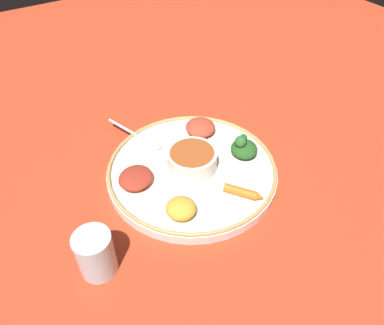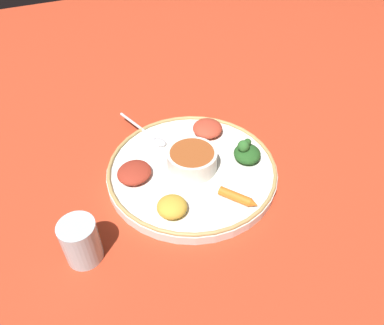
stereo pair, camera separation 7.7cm
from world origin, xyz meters
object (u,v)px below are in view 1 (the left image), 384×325
at_px(spoon, 142,138).
at_px(carrot_near_spoon, 243,193).
at_px(greens_pile, 243,147).
at_px(drinking_glass, 96,256).
at_px(center_bowl, 192,159).

bearing_deg(spoon, carrot_near_spoon, 108.73).
height_order(spoon, greens_pile, greens_pile).
distance_m(greens_pile, carrot_near_spoon, 0.12).
distance_m(greens_pile, drinking_glass, 0.38).
xyz_separation_m(center_bowl, carrot_near_spoon, (-0.04, 0.12, -0.01)).
height_order(center_bowl, carrot_near_spoon, center_bowl).
bearing_deg(greens_pile, center_bowl, -11.18).
xyz_separation_m(spoon, drinking_glass, (0.21, 0.25, 0.01)).
bearing_deg(center_bowl, drinking_glass, 22.60).
height_order(greens_pile, drinking_glass, drinking_glass).
xyz_separation_m(spoon, greens_pile, (-0.17, 0.17, 0.02)).
height_order(spoon, drinking_glass, drinking_glass).
relative_size(greens_pile, carrot_near_spoon, 1.05).
xyz_separation_m(carrot_near_spoon, drinking_glass, (0.30, -0.02, 0.01)).
relative_size(center_bowl, drinking_glass, 1.22).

